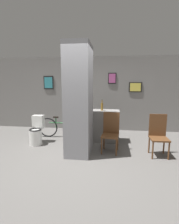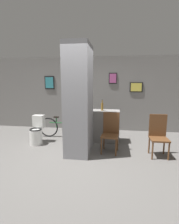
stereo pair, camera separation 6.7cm
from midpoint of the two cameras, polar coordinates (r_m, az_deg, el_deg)
The scene contains 9 objects.
ground_plane at distance 4.09m, azimuth -3.17°, elevation -15.37°, with size 14.00×14.00×0.00m, color #5B5956.
wall_back at distance 6.31m, azimuth 1.44°, elevation 5.95°, with size 8.00×0.09×2.60m.
pillar_center at distance 4.20m, azimuth -3.04°, elevation 3.84°, with size 0.60×0.95×2.60m.
counter_shelf at distance 5.15m, azimuth 3.91°, elevation -4.51°, with size 1.10×0.44×0.93m.
toilet at distance 5.17m, azimuth -16.48°, elevation -6.24°, with size 0.34×0.50×0.79m.
chair_near_pillar at distance 4.42m, azimuth 7.28°, elevation -6.23°, with size 0.45×0.45×0.98m.
chair_by_doorway at distance 4.46m, azimuth 21.99°, elevation -6.72°, with size 0.42×0.42×0.98m.
bicycle at distance 5.54m, azimuth -7.70°, elevation -4.99°, with size 1.69×0.42×0.67m.
bottle_tall at distance 4.99m, azimuth 4.55°, elevation 1.85°, with size 0.07×0.07×0.33m.
Camera 2 is at (0.78, -3.61, 1.75)m, focal length 28.00 mm.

